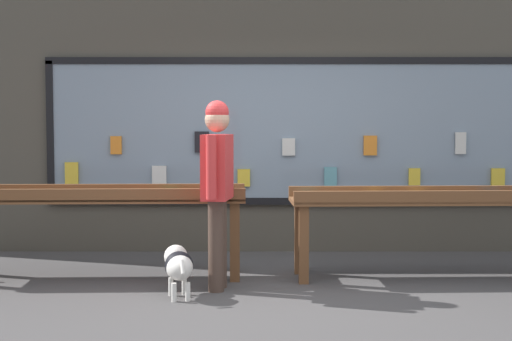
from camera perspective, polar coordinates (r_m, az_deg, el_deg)
ground_plane at (r=6.13m, az=1.28°, el=-10.25°), size 40.00×40.00×0.00m
shopfront_facade at (r=8.35m, az=1.48°, el=5.60°), size 8.19×0.29×3.59m
display_table_left at (r=7.03m, az=-12.59°, el=-2.60°), size 2.92×0.71×0.88m
display_table_right at (r=7.09m, az=14.73°, el=-2.71°), size 2.92×0.71×0.87m
person_browsing at (r=6.34m, az=-2.91°, el=-0.71°), size 0.28×0.66×1.69m
small_dog at (r=6.17m, az=-6.03°, el=-7.50°), size 0.31×0.57×0.42m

